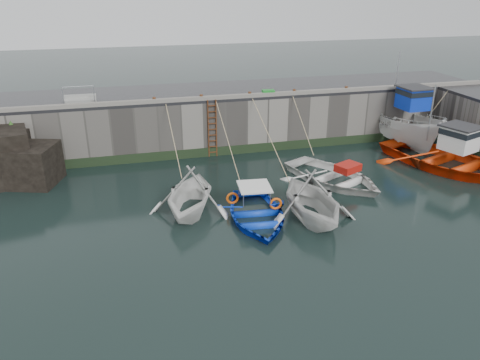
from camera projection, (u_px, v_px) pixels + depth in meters
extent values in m
plane|color=black|center=(316.00, 238.00, 17.80)|extent=(120.00, 120.00, 0.00)
cube|color=slate|center=(236.00, 116.00, 28.34)|extent=(30.00, 5.00, 3.00)
cube|color=black|center=(236.00, 90.00, 27.73)|extent=(30.00, 5.00, 0.16)
cube|color=slate|center=(247.00, 96.00, 25.56)|extent=(30.00, 0.30, 0.20)
cube|color=black|center=(247.00, 149.00, 26.57)|extent=(30.00, 0.08, 0.50)
cube|color=black|center=(30.00, 165.00, 22.32)|extent=(2.96, 2.83, 1.90)
cube|color=black|center=(11.00, 154.00, 23.08)|extent=(2.01, 1.83, 2.30)
cone|color=#2D591E|center=(20.00, 152.00, 21.79)|extent=(0.44, 0.44, 0.45)
cone|color=#2D591E|center=(11.00, 125.00, 22.75)|extent=(0.44, 0.44, 0.45)
cylinder|color=#3F1E0F|center=(208.00, 129.00, 25.49)|extent=(0.07, 0.07, 3.20)
cylinder|color=#3F1E0F|center=(216.00, 128.00, 25.60)|extent=(0.07, 0.07, 3.20)
cube|color=#3F1E0F|center=(213.00, 152.00, 26.06)|extent=(0.44, 0.06, 0.05)
cube|color=#3F1E0F|center=(213.00, 146.00, 25.93)|extent=(0.44, 0.06, 0.05)
cube|color=#3F1E0F|center=(213.00, 141.00, 25.80)|extent=(0.44, 0.06, 0.05)
cube|color=#3F1E0F|center=(213.00, 135.00, 25.67)|extent=(0.44, 0.06, 0.05)
cube|color=#3F1E0F|center=(212.00, 129.00, 25.54)|extent=(0.44, 0.06, 0.05)
cube|color=#3F1E0F|center=(212.00, 124.00, 25.41)|extent=(0.44, 0.06, 0.05)
cube|color=#3F1E0F|center=(212.00, 118.00, 25.28)|extent=(0.44, 0.06, 0.05)
cube|color=#3F1E0F|center=(212.00, 112.00, 25.15)|extent=(0.44, 0.06, 0.05)
cube|color=#3F1E0F|center=(212.00, 106.00, 25.02)|extent=(0.44, 0.06, 0.05)
imported|color=silver|center=(191.00, 211.00, 19.90)|extent=(4.97, 5.32, 2.27)
imported|color=#0D3ACD|center=(256.00, 219.00, 19.24)|extent=(3.81, 5.00, 0.97)
imported|color=silver|center=(311.00, 218.00, 19.31)|extent=(4.03, 4.63, 2.37)
imported|color=white|center=(333.00, 182.00, 22.82)|extent=(5.75, 6.51, 1.12)
imported|color=silver|center=(402.00, 128.00, 28.00)|extent=(2.83, 6.84, 2.60)
cube|color=#0B2AB3|center=(413.00, 98.00, 26.73)|extent=(1.46, 1.56, 1.20)
cube|color=black|center=(414.00, 92.00, 26.59)|extent=(1.53, 1.62, 0.28)
cube|color=#262628|center=(415.00, 87.00, 26.48)|extent=(1.67, 1.77, 0.08)
cylinder|color=#A5A8AD|center=(397.00, 77.00, 27.96)|extent=(0.08, 0.08, 3.00)
imported|color=#E83B0C|center=(444.00, 160.00, 24.52)|extent=(7.19, 8.41, 1.47)
cube|color=white|center=(460.00, 139.00, 23.54)|extent=(1.83, 1.89, 1.20)
cube|color=black|center=(461.00, 132.00, 23.40)|extent=(1.90, 1.96, 0.28)
cube|color=#262628|center=(462.00, 126.00, 23.29)|extent=(2.08, 2.14, 0.08)
cylinder|color=#A5A8AD|center=(431.00, 114.00, 24.55)|extent=(0.08, 0.08, 3.00)
cube|color=#167921|center=(268.00, 93.00, 26.00)|extent=(0.68, 0.40, 0.31)
cylinder|color=#A5A8AD|center=(63.00, 97.00, 23.61)|extent=(0.05, 0.05, 1.00)
cylinder|color=#A5A8AD|center=(94.00, 95.00, 23.96)|extent=(0.05, 0.05, 1.00)
cylinder|color=#A5A8AD|center=(78.00, 87.00, 23.61)|extent=(1.50, 0.05, 0.05)
cube|color=gray|center=(80.00, 101.00, 24.39)|extent=(1.60, 0.35, 0.18)
cube|color=gray|center=(80.00, 96.00, 24.64)|extent=(1.60, 0.35, 0.18)
cylinder|color=#3F1E0F|center=(154.00, 100.00, 24.48)|extent=(0.18, 0.18, 0.28)
cylinder|color=#3F1E0F|center=(201.00, 97.00, 25.06)|extent=(0.18, 0.18, 0.28)
cylinder|color=#3F1E0F|center=(250.00, 94.00, 25.68)|extent=(0.18, 0.18, 0.28)
cylinder|color=#3F1E0F|center=(294.00, 92.00, 26.28)|extent=(0.18, 0.18, 0.28)
cylinder|color=#3F1E0F|center=(346.00, 89.00, 27.02)|extent=(0.18, 0.18, 0.28)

